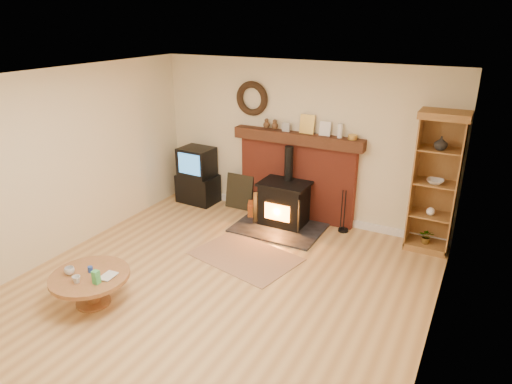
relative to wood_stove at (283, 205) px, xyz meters
The scene contains 11 objects.
ground 2.30m from the wood_stove, 88.71° to the right, with size 5.50×5.50×0.00m, color #B3814A.
room_shell 2.57m from the wood_stove, 89.12° to the right, with size 5.02×5.52×2.61m.
chimney_breast 0.60m from the wood_stove, 82.45° to the left, with size 2.20×0.22×1.78m.
wood_stove is the anchor object (origin of this frame).
area_rug 1.28m from the wood_stove, 91.32° to the right, with size 1.44×0.99×0.01m, color brown.
tv_unit 1.83m from the wood_stove, behind, with size 0.72×0.53×1.03m.
curio_cabinet 2.33m from the wood_stove, ahead, with size 0.66×0.47×2.05m.
firelog_box 0.56m from the wood_stove, 165.69° to the left, with size 0.40×0.25×0.25m, color orange.
leaning_painting 1.02m from the wood_stove, 164.23° to the left, with size 0.52×0.03×0.62m, color black.
fire_tools 1.01m from the wood_stove, 13.38° to the left, with size 0.16×0.16×0.70m.
coffee_table 3.26m from the wood_stove, 109.71° to the right, with size 0.93×0.93×0.56m.
Camera 1 is at (2.74, -3.98, 3.24)m, focal length 32.00 mm.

